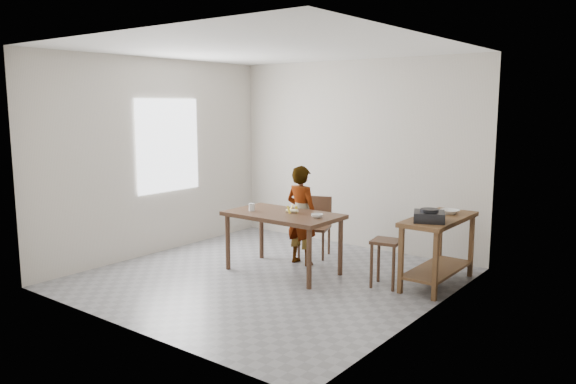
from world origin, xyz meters
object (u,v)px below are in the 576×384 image
Objects in this scene: dining_table at (283,243)px; child at (302,215)px; prep_counter at (438,251)px; stool at (386,263)px; dining_chair at (314,227)px.

child is (-0.04, 0.44, 0.27)m from dining_table.
prep_counter reaches higher than stool.
dining_chair is 1.51m from stool.
dining_chair is (-0.07, 0.40, -0.24)m from child.
dining_table is 0.52m from child.
stool is (1.39, -0.56, -0.13)m from dining_chair.
prep_counter is (1.72, 0.70, 0.03)m from dining_table.
child is 2.36× the size of stool.
dining_table is 1.72× the size of dining_chair.
stool is at bearing 12.00° from dining_table.
dining_table is at bearing -168.00° from stool.
stool is at bearing -135.79° from prep_counter.
stool is (-0.44, -0.43, -0.13)m from prep_counter.
dining_chair is at bearing 175.75° from prep_counter.
dining_chair is at bearing 97.58° from dining_table.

